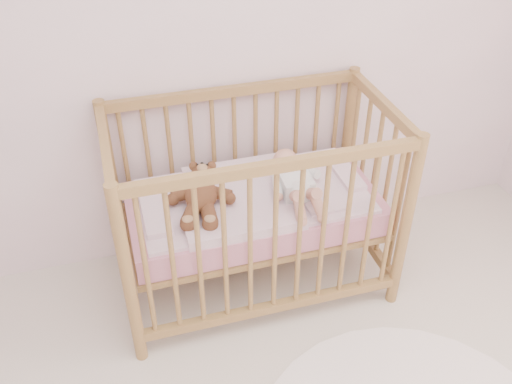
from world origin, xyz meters
name	(u,v)px	position (x,y,z in m)	size (l,w,h in m)	color
wall_back	(192,13)	(0.00, 2.00, 1.35)	(4.00, 0.02, 2.70)	white
crib	(253,206)	(0.17, 1.60, 0.50)	(1.36, 0.76, 1.00)	#A87F47
mattress	(253,208)	(0.17, 1.60, 0.49)	(1.22, 0.62, 0.13)	pink
blanket	(253,196)	(0.17, 1.60, 0.56)	(1.10, 0.58, 0.06)	pink
baby	(295,179)	(0.38, 1.58, 0.64)	(0.27, 0.57, 0.14)	silver
teddy_bear	(201,193)	(-0.09, 1.58, 0.65)	(0.34, 0.48, 0.13)	brown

